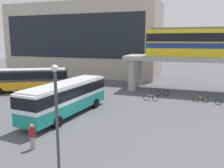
% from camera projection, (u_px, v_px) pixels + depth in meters
% --- Properties ---
extents(ground_plane, '(120.00, 120.00, 0.00)m').
position_uv_depth(ground_plane, '(107.00, 97.00, 30.94)').
color(ground_plane, '#515156').
extents(station_building, '(31.30, 10.98, 14.33)m').
position_uv_depth(station_building, '(83.00, 40.00, 50.39)').
color(station_building, '#B2A899').
rests_on(station_building, ground_plane).
extents(elevated_platform, '(26.09, 6.10, 4.99)m').
position_uv_depth(elevated_platform, '(223.00, 63.00, 32.00)').
color(elevated_platform, '#9E9B93').
rests_on(elevated_platform, ground_plane).
extents(bus_main, '(3.60, 11.23, 3.22)m').
position_uv_depth(bus_main, '(67.00, 95.00, 23.00)').
color(bus_main, teal).
rests_on(bus_main, ground_plane).
extents(bus_secondary, '(10.93, 7.45, 3.22)m').
position_uv_depth(bus_secondary, '(27.00, 78.00, 33.54)').
color(bus_secondary, orange).
rests_on(bus_secondary, ground_plane).
extents(bicycle_orange, '(1.79, 0.13, 1.04)m').
position_uv_depth(bicycle_orange, '(201.00, 99.00, 28.18)').
color(bicycle_orange, black).
rests_on(bicycle_orange, ground_plane).
extents(bicycle_brown, '(1.69, 0.72, 1.04)m').
position_uv_depth(bicycle_brown, '(162.00, 93.00, 31.42)').
color(bicycle_brown, black).
rests_on(bicycle_brown, ground_plane).
extents(bicycle_silver, '(1.75, 0.51, 1.04)m').
position_uv_depth(bicycle_silver, '(151.00, 98.00, 28.93)').
color(bicycle_silver, black).
rests_on(bicycle_silver, ground_plane).
extents(bicycle_blue, '(1.72, 0.62, 1.04)m').
position_uv_depth(bicycle_blue, '(223.00, 102.00, 27.09)').
color(bicycle_blue, black).
rests_on(bicycle_blue, ground_plane).
extents(pedestrian_near_building, '(0.44, 0.48, 1.75)m').
position_uv_depth(pedestrian_near_building, '(32.00, 137.00, 16.02)').
color(pedestrian_near_building, gray).
rests_on(pedestrian_near_building, ground_plane).
extents(pedestrian_by_bike_rack, '(0.47, 0.45, 1.80)m').
position_uv_depth(pedestrian_by_bike_rack, '(82.00, 86.00, 34.00)').
color(pedestrian_by_bike_rack, navy).
rests_on(pedestrian_by_bike_rack, ground_plane).
extents(lamp_post, '(0.36, 0.36, 5.97)m').
position_uv_depth(lamp_post, '(57.00, 111.00, 12.52)').
color(lamp_post, '#3F3F44').
rests_on(lamp_post, ground_plane).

